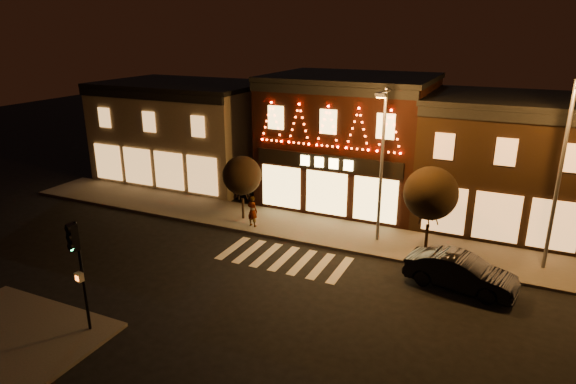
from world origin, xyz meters
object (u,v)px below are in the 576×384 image
Objects in this scene: streetlamp_mid at (382,155)px; dark_sedan at (461,272)px; traffic_signal_near at (77,256)px; pedestrian at (252,211)px.

streetlamp_mid reaches higher than dark_sedan.
streetlamp_mid is 1.70× the size of dark_sedan.
traffic_signal_near is 2.41× the size of pedestrian.
streetlamp_mid is 4.44× the size of pedestrian.
pedestrian is at bearing 97.14° from traffic_signal_near.
traffic_signal_near is 15.06m from streetlamp_mid.
pedestrian is (0.65, 11.87, -2.20)m from traffic_signal_near.
streetlamp_mid is 6.99m from dark_sedan.
pedestrian reaches higher than dark_sedan.
traffic_signal_near reaches higher than dark_sedan.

